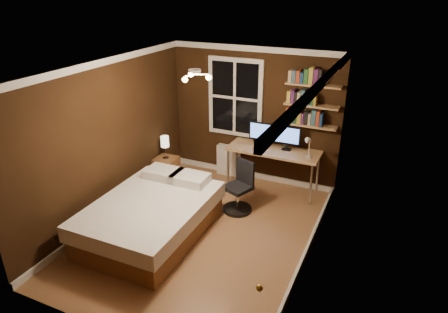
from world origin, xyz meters
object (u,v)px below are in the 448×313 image
at_px(bed, 152,217).
at_px(bedside_lamp, 165,147).
at_px(nightstand, 167,170).
at_px(monitor_left, 262,134).
at_px(office_chair, 239,193).
at_px(desk_lamp, 308,147).
at_px(desk, 274,153).
at_px(monitor_right, 287,138).
at_px(radiator, 227,160).

height_order(bed, bedside_lamp, bedside_lamp).
xyz_separation_m(bed, nightstand, (-0.72, 1.55, -0.06)).
xyz_separation_m(bed, bedside_lamp, (-0.72, 1.55, 0.41)).
relative_size(monitor_left, office_chair, 0.54).
distance_m(nightstand, bedside_lamp, 0.46).
height_order(monitor_left, desk_lamp, same).
xyz_separation_m(nightstand, monitor_left, (1.64, 0.65, 0.75)).
height_order(nightstand, office_chair, office_chair).
relative_size(bed, desk, 1.27).
distance_m(monitor_right, desk_lamp, 0.51).
bearing_deg(desk, office_chair, -105.74).
relative_size(bedside_lamp, radiator, 0.72).
distance_m(bed, desk_lamp, 2.76).
xyz_separation_m(radiator, monitor_right, (1.20, -0.14, 0.70)).
bearing_deg(bed, office_chair, 51.90).
relative_size(radiator, monitor_left, 1.29).
bearing_deg(bed, desk_lamp, 46.54).
height_order(monitor_left, monitor_right, same).
bearing_deg(desk, monitor_left, 162.71).
height_order(nightstand, radiator, radiator).
height_order(bedside_lamp, desk, bedside_lamp).
xyz_separation_m(bed, desk, (1.18, 2.12, 0.42)).
bearing_deg(desk, bed, -119.15).
relative_size(bed, nightstand, 4.24).
bearing_deg(bedside_lamp, nightstand, 0.00).
bearing_deg(bedside_lamp, monitor_right, 17.19).
bearing_deg(desk_lamp, office_chair, -139.95).
bearing_deg(nightstand, desk_lamp, 8.33).
xyz_separation_m(bedside_lamp, radiator, (0.91, 0.79, -0.41)).
bearing_deg(nightstand, radiator, 40.49).
relative_size(desk, desk_lamp, 3.73).
bearing_deg(desk, monitor_right, 21.54).
bearing_deg(desk_lamp, bed, -133.17).
bearing_deg(radiator, monitor_right, -6.44).
height_order(monitor_right, desk_lamp, same).
bearing_deg(bed, monitor_right, 57.45).
xyz_separation_m(desk, monitor_left, (-0.26, 0.08, 0.28)).
relative_size(bed, radiator, 3.45).
bearing_deg(nightstand, bedside_lamp, 0.00).
height_order(desk, monitor_left, monitor_left).
height_order(bed, monitor_left, monitor_left).
distance_m(bedside_lamp, desk_lamp, 2.59).
distance_m(radiator, office_chair, 1.37).
height_order(radiator, monitor_left, monitor_left).
bearing_deg(desk_lamp, desk, 164.71).
relative_size(desk_lamp, office_chair, 0.51).
relative_size(desk, monitor_left, 3.52).
bearing_deg(office_chair, bedside_lamp, -171.77).
relative_size(monitor_left, monitor_right, 1.00).
bearing_deg(monitor_right, monitor_left, 180.00).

